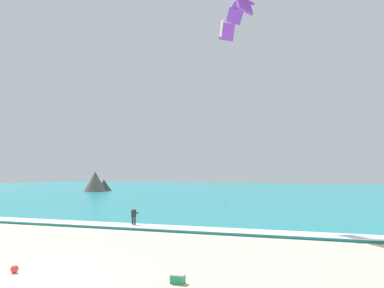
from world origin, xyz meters
The scene contains 9 objects.
ground_plane centered at (0.00, 0.00, 0.00)m, with size 200.00×200.00×0.00m, color beige.
sea centered at (0.00, 74.06, 0.10)m, with size 200.00×120.00×0.20m, color teal.
surf_foam centered at (0.00, 15.06, 0.22)m, with size 200.00×2.19×0.04m, color white.
surfboard centered at (-3.66, 15.36, 0.03)m, with size 0.49×1.41×0.09m.
kitesurfer centered at (-3.66, 15.38, 0.94)m, with size 0.55×0.53×1.69m.
kite_primary centered at (4.07, 19.37, 18.29)m, with size 9.64×6.82×18.24m.
headland_left centered at (-36.55, 61.62, 2.01)m, with size 5.04×7.56×4.48m.
cooler_box centered at (5.50, 1.61, 0.20)m, with size 0.58×0.38×0.40m.
beach_ball centered at (-2.00, 0.76, 0.18)m, with size 0.36×0.36×0.36m, color red.
Camera 1 is at (11.50, -13.82, 4.54)m, focal length 37.46 mm.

